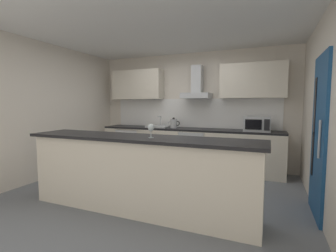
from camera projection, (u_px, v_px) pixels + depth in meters
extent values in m
cube|color=slate|center=(158.00, 191.00, 4.06)|extent=(5.56, 4.74, 0.02)
cube|color=white|center=(157.00, 29.00, 3.83)|extent=(5.56, 4.74, 0.02)
cube|color=silver|center=(192.00, 110.00, 5.72)|extent=(5.56, 0.12, 2.60)
cube|color=silver|center=(51.00, 111.00, 4.84)|extent=(0.12, 4.74, 2.60)
cube|color=silver|center=(327.00, 115.00, 3.05)|extent=(0.12, 4.74, 2.60)
cube|color=white|center=(191.00, 113.00, 5.66)|extent=(3.87, 0.02, 0.66)
cube|color=beige|center=(187.00, 149.00, 5.45)|extent=(4.01, 0.60, 0.86)
cube|color=black|center=(187.00, 129.00, 5.41)|extent=(4.01, 0.60, 0.04)
cube|color=beige|center=(139.00, 176.00, 3.24)|extent=(3.11, 0.52, 0.97)
cube|color=black|center=(138.00, 138.00, 3.19)|extent=(3.21, 0.64, 0.04)
cube|color=beige|center=(137.00, 85.00, 5.97)|extent=(1.28, 0.32, 0.70)
cube|color=beige|center=(253.00, 81.00, 4.94)|extent=(1.28, 0.32, 0.70)
cube|color=navy|center=(319.00, 137.00, 3.07)|extent=(0.04, 0.85, 2.05)
cube|color=black|center=(314.00, 127.00, 3.29)|extent=(0.01, 0.11, 1.31)
cylinder|color=#B7BABC|center=(319.00, 139.00, 2.83)|extent=(0.03, 0.03, 0.45)
cube|color=slate|center=(195.00, 149.00, 5.36)|extent=(0.60, 0.56, 0.80)
cube|color=black|center=(191.00, 154.00, 5.09)|extent=(0.50, 0.02, 0.48)
cube|color=#B7BABC|center=(191.00, 135.00, 5.06)|extent=(0.54, 0.02, 0.09)
cylinder|color=#B7BABC|center=(190.00, 143.00, 5.04)|extent=(0.49, 0.02, 0.02)
cube|color=white|center=(132.00, 146.00, 5.97)|extent=(0.58, 0.56, 0.85)
cube|color=silver|center=(126.00, 148.00, 5.70)|extent=(0.55, 0.02, 0.80)
cylinder|color=#B7BABC|center=(133.00, 146.00, 5.59)|extent=(0.02, 0.02, 0.38)
cube|color=#B7BABC|center=(257.00, 124.00, 4.79)|extent=(0.50, 0.36, 0.30)
cube|color=black|center=(253.00, 124.00, 4.63)|extent=(0.30, 0.02, 0.19)
cube|color=black|center=(267.00, 125.00, 4.54)|extent=(0.10, 0.01, 0.21)
cube|color=silver|center=(158.00, 126.00, 5.65)|extent=(0.50, 0.40, 0.04)
cylinder|color=#B7BABC|center=(161.00, 121.00, 5.76)|extent=(0.03, 0.03, 0.26)
cylinder|color=#B7BABC|center=(159.00, 116.00, 5.67)|extent=(0.03, 0.16, 0.03)
cylinder|color=#B7BABC|center=(174.00, 124.00, 5.46)|extent=(0.15, 0.15, 0.20)
sphere|color=black|center=(174.00, 119.00, 5.45)|extent=(0.06, 0.06, 0.06)
cone|color=#B7BABC|center=(170.00, 122.00, 5.49)|extent=(0.09, 0.04, 0.07)
torus|color=black|center=(177.00, 123.00, 5.42)|extent=(0.11, 0.02, 0.11)
cube|color=#B7BABC|center=(196.00, 96.00, 5.35)|extent=(0.62, 0.45, 0.12)
cube|color=#B7BABC|center=(197.00, 79.00, 5.36)|extent=(0.22, 0.22, 0.60)
cylinder|color=silver|center=(151.00, 138.00, 3.07)|extent=(0.07, 0.07, 0.01)
cylinder|color=silver|center=(151.00, 134.00, 3.06)|extent=(0.01, 0.01, 0.09)
ellipsoid|color=silver|center=(151.00, 127.00, 3.05)|extent=(0.08, 0.08, 0.10)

